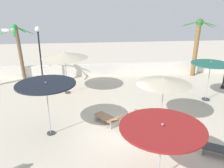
{
  "coord_description": "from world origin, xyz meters",
  "views": [
    {
      "loc": [
        -1.46,
        -9.93,
        6.15
      ],
      "look_at": [
        0.0,
        3.43,
        1.4
      ],
      "focal_mm": 36.91,
      "sensor_mm": 36.0,
      "label": 1
    }
  ],
  "objects": [
    {
      "name": "palm_tree_2",
      "position": [
        7.91,
        8.9,
        3.07
      ],
      "size": [
        3.02,
        2.78,
        4.94
      ],
      "color": "brown",
      "rests_on": "ground_plane"
    },
    {
      "name": "ground_plane",
      "position": [
        0.0,
        0.0,
        0.0
      ],
      "size": [
        56.0,
        56.0,
        0.0
      ],
      "primitive_type": "plane",
      "color": "beige"
    },
    {
      "name": "seagull_0",
      "position": [
        -4.06,
        -1.83,
        5.3
      ],
      "size": [
        0.7,
        1.09,
        0.15
      ],
      "color": "white"
    },
    {
      "name": "lamp_post_0",
      "position": [
        -5.17,
        8.55,
        2.94
      ],
      "size": [
        0.42,
        0.42,
        4.47
      ],
      "color": "black",
      "rests_on": "ground_plane"
    },
    {
      "name": "patio_umbrella_2",
      "position": [
        2.41,
        0.91,
        2.32
      ],
      "size": [
        2.84,
        2.84,
        2.54
      ],
      "color": "#333338",
      "rests_on": "ground_plane"
    },
    {
      "name": "patio_umbrella_1",
      "position": [
        0.97,
        -3.35,
        2.13
      ],
      "size": [
        2.93,
        2.93,
        2.34
      ],
      "color": "#333338",
      "rests_on": "ground_plane"
    },
    {
      "name": "palm_tree_1",
      "position": [
        -6.25,
        6.86,
        3.01
      ],
      "size": [
        2.38,
        2.48,
        4.79
      ],
      "color": "brown",
      "rests_on": "ground_plane"
    },
    {
      "name": "boundary_wall",
      "position": [
        0.0,
        9.8,
        0.52
      ],
      "size": [
        25.2,
        0.3,
        1.05
      ],
      "primitive_type": "cube",
      "color": "silver",
      "rests_on": "ground_plane"
    },
    {
      "name": "patio_umbrella_4",
      "position": [
        -3.4,
        0.3,
        2.55
      ],
      "size": [
        2.76,
        2.76,
        2.74
      ],
      "color": "#333338",
      "rests_on": "ground_plane"
    },
    {
      "name": "patio_umbrella_0",
      "position": [
        6.34,
        3.51,
        2.35
      ],
      "size": [
        2.43,
        2.43,
        2.66
      ],
      "color": "#333338",
      "rests_on": "ground_plane"
    },
    {
      "name": "lounge_chair_1",
      "position": [
        -0.44,
        0.9,
        0.4
      ],
      "size": [
        1.56,
        1.82,
        0.83
      ],
      "color": "#B7B7BC",
      "rests_on": "ground_plane"
    },
    {
      "name": "patio_umbrella_3",
      "position": [
        -2.98,
        5.78,
        2.78
      ],
      "size": [
        3.17,
        3.17,
        3.04
      ],
      "color": "#333338",
      "rests_on": "ground_plane"
    }
  ]
}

